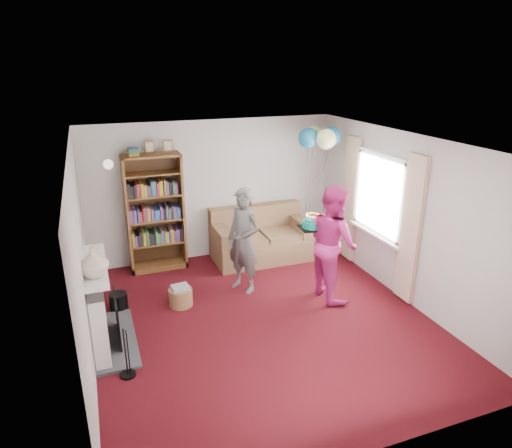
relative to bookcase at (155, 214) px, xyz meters
name	(u,v)px	position (x,y,z in m)	size (l,w,h in m)	color
ground	(263,320)	(1.09, -2.30, -0.99)	(5.00, 5.00, 0.00)	#36080B
wall_back	(213,190)	(1.09, 0.21, 0.26)	(4.50, 0.02, 2.50)	silver
wall_left	(81,263)	(-1.17, -2.30, 0.26)	(0.02, 5.00, 2.50)	silver
wall_right	(405,218)	(3.35, -2.30, 0.26)	(0.02, 5.00, 2.50)	silver
ceiling	(264,142)	(1.09, -2.30, 1.52)	(4.50, 5.00, 0.01)	white
fireplace	(103,308)	(-1.00, -2.11, -0.47)	(0.55, 1.80, 1.12)	#3F3F42
window_bay	(378,210)	(3.29, -1.70, 0.22)	(0.14, 2.02, 2.20)	white
wall_sconce	(108,164)	(-0.66, 0.06, 0.90)	(0.16, 0.23, 0.16)	gold
bookcase	(155,214)	(0.00, 0.00, 0.00)	(0.96, 0.42, 2.23)	#472B14
sofa	(260,239)	(1.85, -0.23, -0.64)	(1.75, 0.93, 0.93)	olive
wicker_basket	(181,296)	(0.10, -1.49, -0.84)	(0.35, 0.35, 0.32)	olive
person_striped	(244,240)	(1.15, -1.32, -0.15)	(0.61, 0.40, 1.67)	black
person_magenta	(333,242)	(2.34, -1.98, -0.10)	(0.86, 0.67, 1.76)	#C52776
birthday_cake	(312,224)	(2.08, -1.78, 0.15)	(0.37, 0.37, 0.22)	black
balloons	(320,137)	(2.78, -0.59, 1.23)	(0.78, 0.78, 1.72)	#3F3F3F
mantel_vase	(93,262)	(-1.03, -2.45, 0.31)	(0.33, 0.33, 0.35)	beige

